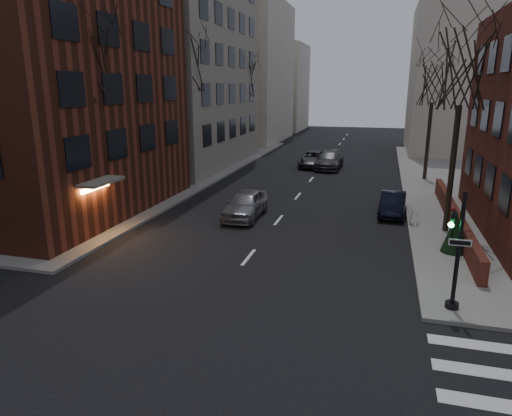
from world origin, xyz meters
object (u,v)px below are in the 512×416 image
at_px(streetlamp_near, 173,134).
at_px(sandwich_board, 414,217).
at_px(traffic_signal, 455,259).
at_px(tree_right_b, 434,82).
at_px(car_lane_far, 313,159).
at_px(evergreen_shrub, 455,233).
at_px(car_lane_silver, 245,204).
at_px(car_lane_gray, 329,160).
at_px(tree_left_a, 86,62).
at_px(tree_left_b, 187,64).
at_px(streetlamp_far, 254,115).
at_px(parked_sedan, 393,204).
at_px(tree_right_a, 463,71).
at_px(tree_left_c, 243,79).

xyz_separation_m(streetlamp_near, sandwich_board, (15.50, -3.27, -3.69)).
distance_m(traffic_signal, tree_right_b, 23.71).
height_order(streetlamp_near, car_lane_far, streetlamp_near).
xyz_separation_m(car_lane_far, evergreen_shrub, (9.56, -21.36, 0.35)).
bearing_deg(car_lane_silver, streetlamp_near, 147.18).
relative_size(car_lane_gray, sandwich_board, 6.79).
distance_m(tree_left_a, sandwich_board, 18.56).
height_order(tree_left_b, streetlamp_far, tree_left_b).
bearing_deg(sandwich_board, tree_left_a, -161.77).
bearing_deg(tree_right_b, parked_sedan, -103.14).
bearing_deg(streetlamp_near, tree_right_a, -13.24).
distance_m(tree_right_a, streetlamp_far, 29.65).
xyz_separation_m(tree_right_b, car_lane_far, (-9.60, 4.08, -6.87)).
relative_size(tree_left_c, streetlamp_far, 1.55).
bearing_deg(tree_left_c, tree_right_a, -51.34).
bearing_deg(tree_left_a, tree_left_c, 90.00).
height_order(tree_left_a, streetlamp_far, tree_left_a).
bearing_deg(parked_sedan, tree_right_b, 80.51).
bearing_deg(streetlamp_near, tree_left_b, 98.53).
height_order(tree_left_c, streetlamp_far, tree_left_c).
xyz_separation_m(tree_left_a, car_lane_silver, (6.83, 4.06, -7.69)).
relative_size(traffic_signal, sandwich_board, 5.01).
distance_m(sandwich_board, evergreen_shrub, 4.30).
height_order(tree_left_b, tree_right_a, tree_left_b).
xyz_separation_m(tree_left_b, tree_right_b, (17.60, 6.00, -1.33)).
xyz_separation_m(tree_right_b, car_lane_silver, (-10.77, -13.94, -6.80)).
bearing_deg(car_lane_far, tree_left_b, -131.58).
relative_size(streetlamp_far, car_lane_silver, 1.36).
relative_size(tree_right_a, streetlamp_near, 1.55).
distance_m(tree_right_b, car_lane_gray, 11.04).
height_order(streetlamp_far, sandwich_board, streetlamp_far).
height_order(car_lane_silver, car_lane_gray, car_lane_gray).
bearing_deg(parked_sedan, tree_left_a, -151.78).
relative_size(streetlamp_near, car_lane_gray, 1.16).
height_order(tree_left_b, tree_right_b, tree_left_b).
relative_size(tree_right_a, sandwich_board, 12.19).
bearing_deg(evergreen_shrub, streetlamp_far, 121.87).
height_order(tree_left_b, tree_left_c, tree_left_b).
bearing_deg(car_lane_far, evergreen_shrub, -69.02).
bearing_deg(sandwich_board, tree_left_b, 157.55).
height_order(tree_left_a, evergreen_shrub, tree_left_a).
relative_size(tree_left_c, parked_sedan, 2.42).
relative_size(tree_left_c, evergreen_shrub, 5.31).
xyz_separation_m(car_lane_gray, sandwich_board, (6.50, -16.68, -0.24)).
distance_m(traffic_signal, tree_right_a, 10.92).
relative_size(tree_left_a, streetlamp_far, 1.63).
bearing_deg(tree_left_b, tree_left_a, -90.00).
distance_m(car_lane_silver, car_lane_gray, 17.58).
height_order(traffic_signal, tree_right_a, tree_right_a).
bearing_deg(tree_right_a, evergreen_shrub, -90.69).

